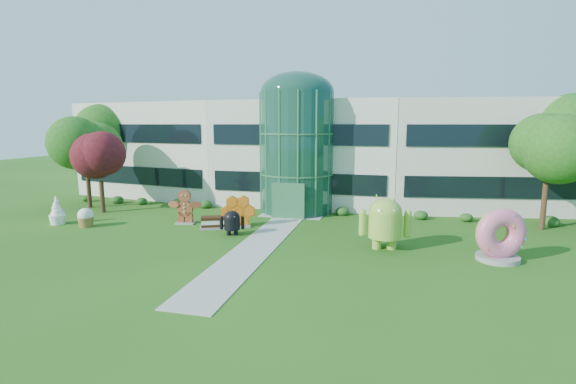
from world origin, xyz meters
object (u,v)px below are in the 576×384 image
(android_black, at_px, (232,221))
(gingerbread, at_px, (185,207))
(android_green, at_px, (385,219))
(donut, at_px, (500,234))

(android_black, height_order, gingerbread, gingerbread)
(android_green, distance_m, gingerbread, 14.69)
(android_green, relative_size, gingerbread, 1.29)
(android_green, bearing_deg, android_black, 167.51)
(android_green, distance_m, android_black, 9.88)
(android_green, xyz_separation_m, donut, (5.99, -0.68, -0.32))
(donut, bearing_deg, gingerbread, 149.53)
(android_green, relative_size, android_black, 1.84)
(android_black, xyz_separation_m, gingerbread, (-4.56, 2.22, 0.31))
(donut, bearing_deg, android_green, 153.14)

